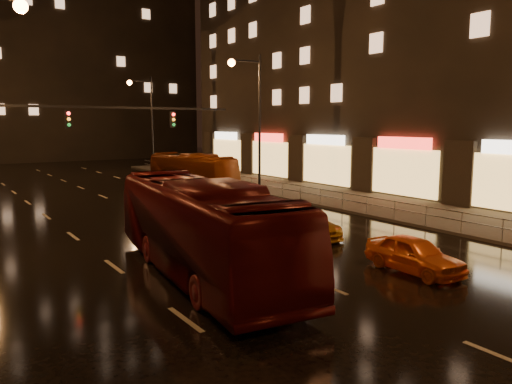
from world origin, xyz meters
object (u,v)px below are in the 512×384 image
Objects in this scene: taxi_far at (305,223)px; bus_red at (201,227)px; taxi_near at (414,254)px; bus_curb at (192,170)px.

bus_red is at bearing -153.56° from taxi_far.
bus_red is 3.16× the size of taxi_near.
bus_curb is at bearing 84.34° from taxi_far.
taxi_near is 0.87× the size of taxi_far.
bus_red is 1.20× the size of bus_curb.
bus_red is at bearing -122.96° from bus_curb.
taxi_near is 6.58m from taxi_far.
bus_red reaches higher than taxi_far.
bus_curb is (10.62, 22.03, -0.28)m from bus_red.
taxi_near is at bearing -88.22° from taxi_far.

